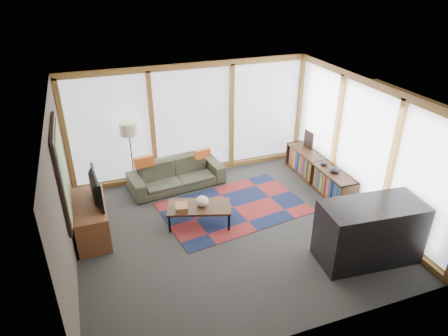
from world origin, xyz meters
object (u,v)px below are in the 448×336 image
object	(u,v)px
bookshelf	(318,173)
tv_console	(92,219)
floor_lamp	(132,156)
sofa	(177,174)
television	(91,189)
bar_counter	(369,232)
coffee_table	(199,215)

from	to	relation	value
bookshelf	tv_console	size ratio (longest dim) A/B	1.73
tv_console	floor_lamp	bearing A→B (deg)	56.91
floor_lamp	bookshelf	world-z (taller)	floor_lamp
sofa	television	size ratio (longest dim) A/B	2.16
floor_lamp	bookshelf	bearing A→B (deg)	-18.08
sofa	bar_counter	world-z (taller)	bar_counter
sofa	television	world-z (taller)	television
coffee_table	bar_counter	xyz separation A→B (m)	(2.34, -1.89, 0.33)
floor_lamp	television	size ratio (longest dim) A/B	1.60
coffee_table	bar_counter	bearing A→B (deg)	-38.90
television	coffee_table	bearing A→B (deg)	-105.05
tv_console	television	bearing A→B (deg)	15.98
tv_console	television	xyz separation A→B (m)	(0.09, 0.02, 0.61)
sofa	bookshelf	distance (m)	3.15
sofa	bookshelf	size ratio (longest dim) A/B	0.89
television	sofa	bearing A→B (deg)	-60.56
floor_lamp	television	distance (m)	1.73
bookshelf	floor_lamp	bearing A→B (deg)	161.92
coffee_table	floor_lamp	bearing A→B (deg)	117.44
coffee_table	bar_counter	size ratio (longest dim) A/B	0.71
floor_lamp	tv_console	xyz separation A→B (m)	(-0.98, -1.50, -0.43)
floor_lamp	coffee_table	size ratio (longest dim) A/B	1.31
floor_lamp	bookshelf	distance (m)	4.11
coffee_table	television	xyz separation A→B (m)	(-1.84, 0.35, 0.74)
sofa	television	distance (m)	2.23
coffee_table	bookshelf	bearing A→B (deg)	10.81
sofa	coffee_table	bearing A→B (deg)	-94.81
floor_lamp	coffee_table	xyz separation A→B (m)	(0.95, -1.82, -0.57)
sofa	coffee_table	distance (m)	1.54
sofa	coffee_table	xyz separation A→B (m)	(0.06, -1.53, -0.10)
tv_console	bar_counter	distance (m)	4.81
floor_lamp	bookshelf	xyz separation A→B (m)	(3.88, -1.27, -0.48)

